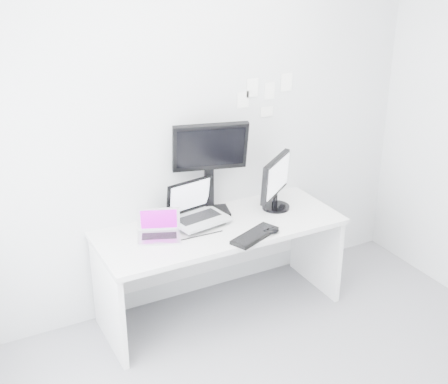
{
  "coord_description": "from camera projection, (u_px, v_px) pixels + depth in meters",
  "views": [
    {
      "loc": [
        -1.79,
        -2.23,
        2.68
      ],
      "look_at": [
        0.02,
        1.23,
        1.0
      ],
      "focal_mm": 48.44,
      "sensor_mm": 36.0,
      "label": 1
    }
  ],
  "objects": [
    {
      "name": "back_wall",
      "position": [
        198.0,
        131.0,
        4.41
      ],
      "size": [
        3.6,
        0.0,
        3.6
      ],
      "primitive_type": "plane",
      "rotation": [
        1.57,
        0.0,
        0.0
      ],
      "color": "silver",
      "rests_on": "ground"
    },
    {
      "name": "desk",
      "position": [
        220.0,
        269.0,
        4.51
      ],
      "size": [
        1.8,
        0.7,
        0.73
      ],
      "primitive_type": "cube",
      "color": "silver",
      "rests_on": "ground"
    },
    {
      "name": "macbook",
      "position": [
        159.0,
        225.0,
        4.13
      ],
      "size": [
        0.35,
        0.31,
        0.22
      ],
      "primitive_type": "cube",
      "rotation": [
        0.0,
        0.0,
        -0.39
      ],
      "color": "#BCBCC1",
      "rests_on": "desk"
    },
    {
      "name": "speaker",
      "position": [
        189.0,
        205.0,
        4.51
      ],
      "size": [
        0.1,
        0.1,
        0.15
      ],
      "primitive_type": "cube",
      "rotation": [
        0.0,
        0.0,
        0.29
      ],
      "color": "black",
      "rests_on": "desk"
    },
    {
      "name": "dell_laptop",
      "position": [
        200.0,
        204.0,
        4.32
      ],
      "size": [
        0.44,
        0.36,
        0.32
      ],
      "primitive_type": "cube",
      "rotation": [
        0.0,
        0.0,
        0.17
      ],
      "color": "#A9ACB0",
      "rests_on": "desk"
    },
    {
      "name": "rear_monitor",
      "position": [
        210.0,
        167.0,
        4.42
      ],
      "size": [
        0.58,
        0.33,
        0.74
      ],
      "primitive_type": "cube",
      "rotation": [
        0.0,
        0.0,
        -0.26
      ],
      "color": "black",
      "rests_on": "desk"
    },
    {
      "name": "samsung_monitor",
      "position": [
        277.0,
        183.0,
        4.56
      ],
      "size": [
        0.5,
        0.45,
        0.43
      ],
      "primitive_type": "cube",
      "rotation": [
        0.0,
        0.0,
        0.65
      ],
      "color": "black",
      "rests_on": "desk"
    },
    {
      "name": "keyboard",
      "position": [
        255.0,
        236.0,
        4.2
      ],
      "size": [
        0.41,
        0.28,
        0.03
      ],
      "primitive_type": "cube",
      "rotation": [
        0.0,
        0.0,
        0.4
      ],
      "color": "black",
      "rests_on": "desk"
    },
    {
      "name": "mouse",
      "position": [
        271.0,
        231.0,
        4.25
      ],
      "size": [
        0.13,
        0.1,
        0.04
      ],
      "primitive_type": "ellipsoid",
      "rotation": [
        0.0,
        0.0,
        -0.16
      ],
      "color": "black",
      "rests_on": "desk"
    },
    {
      "name": "wall_note_0",
      "position": [
        252.0,
        88.0,
        4.49
      ],
      "size": [
        0.1,
        0.0,
        0.14
      ],
      "primitive_type": "cube",
      "color": "white",
      "rests_on": "back_wall"
    },
    {
      "name": "wall_note_1",
      "position": [
        270.0,
        91.0,
        4.57
      ],
      "size": [
        0.09,
        0.0,
        0.13
      ],
      "primitive_type": "cube",
      "color": "white",
      "rests_on": "back_wall"
    },
    {
      "name": "wall_note_2",
      "position": [
        286.0,
        82.0,
        4.61
      ],
      "size": [
        0.1,
        0.0,
        0.14
      ],
      "primitive_type": "cube",
      "color": "white",
      "rests_on": "back_wall"
    },
    {
      "name": "wall_note_3",
      "position": [
        267.0,
        112.0,
        4.62
      ],
      "size": [
        0.11,
        0.0,
        0.08
      ],
      "primitive_type": "cube",
      "color": "white",
      "rests_on": "back_wall"
    },
    {
      "name": "wall_note_4",
      "position": [
        243.0,
        100.0,
        4.49
      ],
      "size": [
        0.1,
        0.0,
        0.12
      ],
      "primitive_type": "cube",
      "color": "white",
      "rests_on": "back_wall"
    }
  ]
}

